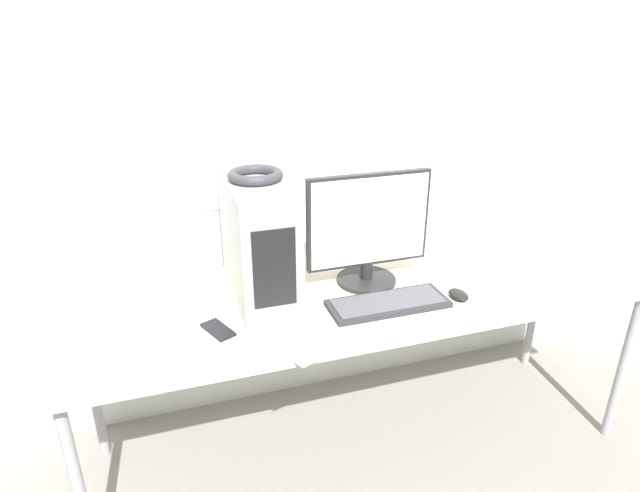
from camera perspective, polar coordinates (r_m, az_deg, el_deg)
The scene contains 9 objects.
wall_back at distance 2.34m, azimuth 0.80°, elevation 13.65°, with size 8.00×0.07×2.70m.
desk at distance 2.11m, azimuth 5.03°, elevation -5.71°, with size 2.32×0.73×0.78m.
pc_tower at distance 1.94m, azimuth -6.57°, elevation 0.60°, with size 0.20×0.50×0.45m.
headphones at distance 1.86m, azimuth -6.92°, elevation 7.53°, with size 0.19×0.19×0.03m.
monitor_main at distance 2.04m, azimuth 5.17°, elevation 1.74°, with size 0.49×0.23×0.44m.
keyboard at distance 1.96m, azimuth 7.26°, elevation -6.10°, with size 0.44×0.17×0.02m.
mouse at distance 2.07m, azimuth 14.55°, elevation -5.04°, with size 0.06×0.10×0.03m.
cell_phone at distance 1.84m, azimuth -10.83°, elevation -8.76°, with size 0.11×0.15×0.01m.
paper_sheet_left at distance 1.79m, azimuth -2.38°, elevation -9.47°, with size 0.31×0.36×0.00m.
Camera 1 is at (-0.74, -1.32, 1.75)m, focal length 30.00 mm.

